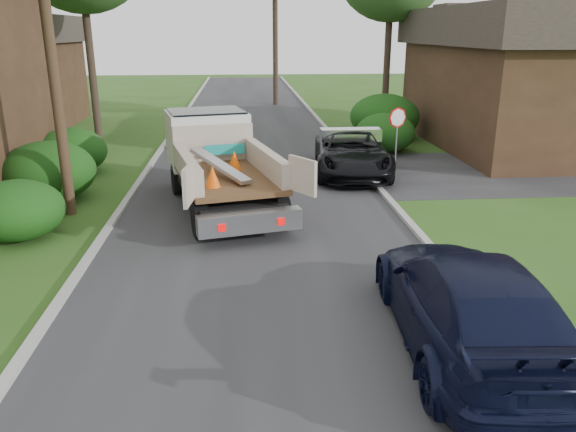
# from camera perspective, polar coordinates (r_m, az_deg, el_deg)

# --- Properties ---
(ground) EXTENTS (120.00, 120.00, 0.00)m
(ground) POSITION_cam_1_polar(r_m,az_deg,el_deg) (12.21, -2.22, -6.40)
(ground) COLOR #294E16
(ground) RESTS_ON ground
(road) EXTENTS (8.00, 90.00, 0.02)m
(road) POSITION_cam_1_polar(r_m,az_deg,el_deg) (21.70, -3.38, 4.69)
(road) COLOR #28282B
(road) RESTS_ON ground
(side_street) EXTENTS (16.00, 7.00, 0.02)m
(side_street) POSITION_cam_1_polar(r_m,az_deg,el_deg) (24.16, 26.54, 4.19)
(side_street) COLOR #28282B
(side_street) RESTS_ON ground
(curb_left) EXTENTS (0.20, 90.00, 0.12)m
(curb_left) POSITION_cam_1_polar(r_m,az_deg,el_deg) (21.99, -14.16, 4.49)
(curb_left) COLOR #9E9E99
(curb_left) RESTS_ON ground
(curb_right) EXTENTS (0.20, 90.00, 0.12)m
(curb_right) POSITION_cam_1_polar(r_m,az_deg,el_deg) (22.15, 7.32, 5.00)
(curb_right) COLOR #9E9E99
(curb_right) RESTS_ON ground
(stop_sign) EXTENTS (0.71, 0.32, 2.48)m
(stop_sign) POSITION_cam_1_polar(r_m,az_deg,el_deg) (21.12, 11.02, 8.92)
(stop_sign) COLOR slate
(stop_sign) RESTS_ON ground
(utility_pole) EXTENTS (2.42, 1.25, 10.00)m
(utility_pole) POSITION_cam_1_polar(r_m,az_deg,el_deg) (16.84, -23.17, 17.17)
(utility_pole) COLOR #382619
(utility_pole) RESTS_ON ground
(house_left_far) EXTENTS (7.56, 7.56, 6.00)m
(house_left_far) POSITION_cam_1_polar(r_m,az_deg,el_deg) (35.63, -26.89, 13.11)
(house_left_far) COLOR #372316
(house_left_far) RESTS_ON ground
(house_right) EXTENTS (9.72, 12.96, 6.20)m
(house_right) POSITION_cam_1_polar(r_m,az_deg,el_deg) (28.52, 24.12, 12.87)
(house_right) COLOR #372316
(house_right) RESTS_ON ground
(hedge_left_a) EXTENTS (2.34, 2.34, 1.53)m
(hedge_left_a) POSITION_cam_1_polar(r_m,az_deg,el_deg) (15.83, -25.81, 0.54)
(hedge_left_a) COLOR #103A0D
(hedge_left_a) RESTS_ON ground
(hedge_left_b) EXTENTS (2.86, 2.86, 1.87)m
(hedge_left_b) POSITION_cam_1_polar(r_m,az_deg,el_deg) (19.06, -23.14, 4.20)
(hedge_left_b) COLOR #103A0D
(hedge_left_b) RESTS_ON ground
(hedge_left_c) EXTENTS (2.60, 2.60, 1.70)m
(hedge_left_c) POSITION_cam_1_polar(r_m,az_deg,el_deg) (22.43, -21.16, 6.15)
(hedge_left_c) COLOR #103A0D
(hedge_left_c) RESTS_ON ground
(hedge_right_a) EXTENTS (2.60, 2.60, 1.70)m
(hedge_right_a) POSITION_cam_1_polar(r_m,az_deg,el_deg) (25.24, 9.84, 8.34)
(hedge_right_a) COLOR #103A0D
(hedge_right_a) RESTS_ON ground
(hedge_right_b) EXTENTS (3.38, 3.38, 2.21)m
(hedge_right_b) POSITION_cam_1_polar(r_m,az_deg,el_deg) (28.24, 9.77, 9.91)
(hedge_right_b) COLOR #103A0D
(hedge_right_b) RESTS_ON ground
(flatbed_truck) EXTENTS (4.41, 7.44, 2.64)m
(flatbed_truck) POSITION_cam_1_polar(r_m,az_deg,el_deg) (17.70, -7.43, 6.22)
(flatbed_truck) COLOR black
(flatbed_truck) RESTS_ON ground
(black_pickup) EXTENTS (3.25, 5.98, 1.59)m
(black_pickup) POSITION_cam_1_polar(r_m,az_deg,el_deg) (21.11, 6.51, 6.42)
(black_pickup) COLOR black
(black_pickup) RESTS_ON ground
(navy_suv) EXTENTS (2.72, 5.92, 1.68)m
(navy_suv) POSITION_cam_1_polar(r_m,az_deg,el_deg) (9.83, 17.91, -8.34)
(navy_suv) COLOR black
(navy_suv) RESTS_ON ground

